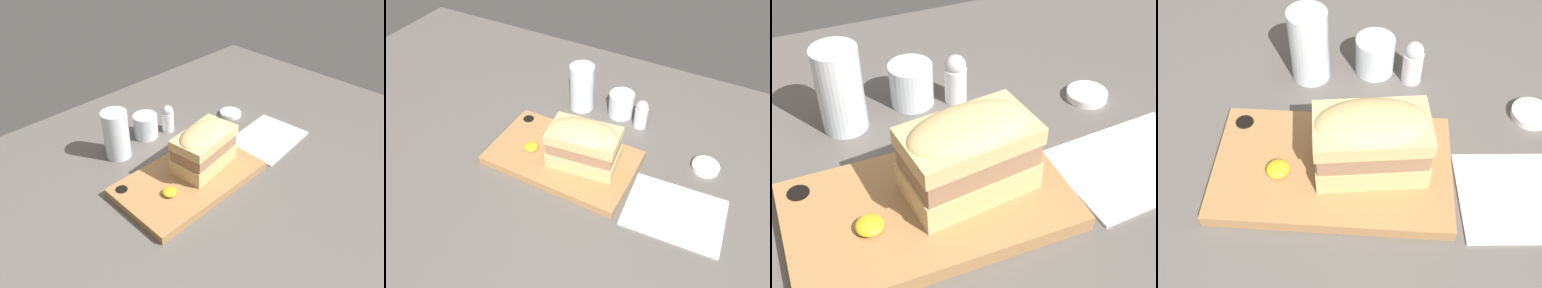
% 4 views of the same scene
% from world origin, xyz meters
% --- Properties ---
extents(dining_table, '(1.59, 0.98, 0.02)m').
position_xyz_m(dining_table, '(0.00, 0.00, 0.01)').
color(dining_table, '#56514C').
rests_on(dining_table, ground).
extents(serving_board, '(0.33, 0.19, 0.02)m').
position_xyz_m(serving_board, '(0.04, -0.01, 0.03)').
color(serving_board, '#9E7042').
rests_on(serving_board, dining_table).
extents(sandwich, '(0.16, 0.11, 0.11)m').
position_xyz_m(sandwich, '(0.09, -0.01, 0.10)').
color(sandwich, tan).
rests_on(sandwich, serving_board).
extents(mustard_dollop, '(0.03, 0.03, 0.01)m').
position_xyz_m(mustard_dollop, '(-0.04, -0.03, 0.05)').
color(mustard_dollop, gold).
rests_on(mustard_dollop, serving_board).
extents(water_glass, '(0.06, 0.06, 0.13)m').
position_xyz_m(water_glass, '(-0.02, 0.19, 0.07)').
color(water_glass, silver).
rests_on(water_glass, dining_table).
extents(wine_glass, '(0.06, 0.06, 0.06)m').
position_xyz_m(wine_glass, '(0.09, 0.21, 0.05)').
color(wine_glass, silver).
rests_on(wine_glass, dining_table).
extents(napkin, '(0.21, 0.16, 0.00)m').
position_xyz_m(napkin, '(0.31, -0.03, 0.02)').
color(napkin, white).
rests_on(napkin, dining_table).
extents(salt_shaker, '(0.03, 0.03, 0.08)m').
position_xyz_m(salt_shaker, '(0.15, 0.19, 0.06)').
color(salt_shaker, white).
rests_on(salt_shaker, dining_table).
extents(condiment_dish, '(0.06, 0.06, 0.01)m').
position_xyz_m(condiment_dish, '(0.34, 0.12, 0.03)').
color(condiment_dish, white).
rests_on(condiment_dish, dining_table).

